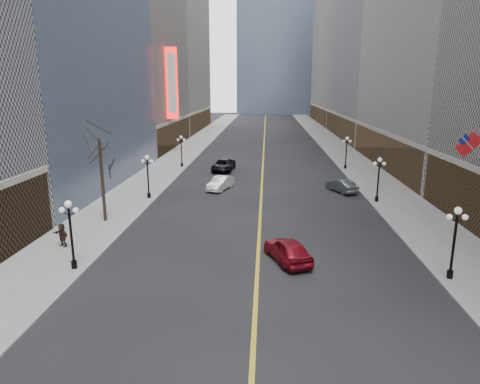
# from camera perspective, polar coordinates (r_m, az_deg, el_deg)

# --- Properties ---
(sidewalk_east) EXTENTS (6.00, 230.00, 0.15)m
(sidewalk_east) POSITION_cam_1_polar(r_m,az_deg,el_deg) (67.28, 15.11, 3.61)
(sidewalk_east) COLOR gray
(sidewalk_east) RESTS_ON ground
(sidewalk_west) EXTENTS (6.00, 230.00, 0.15)m
(sidewalk_west) POSITION_cam_1_polar(r_m,az_deg,el_deg) (67.47, -8.92, 3.95)
(sidewalk_west) COLOR gray
(sidewalk_west) RESTS_ON ground
(lane_line) EXTENTS (0.25, 200.00, 0.02)m
(lane_line) POSITION_cam_1_polar(r_m,az_deg,el_deg) (75.78, 3.15, 5.13)
(lane_line) COLOR gold
(lane_line) RESTS_ON ground
(bldg_east_c) EXTENTS (26.60, 40.60, 48.80)m
(bldg_east_c) POSITION_cam_1_polar(r_m,az_deg,el_deg) (105.85, 20.94, 19.91)
(bldg_east_c) COLOR #99999C
(bldg_east_c) RESTS_ON ground
(bldg_east_d) EXTENTS (26.60, 46.60, 62.80)m
(bldg_east_d) POSITION_cam_1_polar(r_m,az_deg,el_deg) (148.18, 16.04, 21.03)
(bldg_east_d) COLOR #A39987
(bldg_east_d) RESTS_ON ground
(bldg_west_c) EXTENTS (26.60, 30.60, 50.80)m
(bldg_west_c) POSITION_cam_1_polar(r_m,az_deg,el_deg) (88.39, -17.97, 22.16)
(bldg_west_c) COLOR #A39987
(bldg_west_c) RESTS_ON ground
(streetlamp_east_1) EXTENTS (1.26, 0.44, 4.52)m
(streetlamp_east_1) POSITION_cam_1_polar(r_m,az_deg,el_deg) (28.70, 26.73, -5.20)
(streetlamp_east_1) COLOR black
(streetlamp_east_1) RESTS_ON sidewalk_east
(streetlamp_east_2) EXTENTS (1.26, 0.44, 4.52)m
(streetlamp_east_2) POSITION_cam_1_polar(r_m,az_deg,el_deg) (45.21, 18.00, 2.19)
(streetlamp_east_2) COLOR black
(streetlamp_east_2) RESTS_ON sidewalk_east
(streetlamp_east_3) EXTENTS (1.26, 0.44, 4.52)m
(streetlamp_east_3) POSITION_cam_1_polar(r_m,az_deg,el_deg) (62.55, 14.00, 5.55)
(streetlamp_east_3) COLOR black
(streetlamp_east_3) RESTS_ON sidewalk_east
(streetlamp_west_1) EXTENTS (1.26, 0.44, 4.52)m
(streetlamp_west_1) POSITION_cam_1_polar(r_m,az_deg,el_deg) (29.07, -21.67, -4.44)
(streetlamp_west_1) COLOR black
(streetlamp_west_1) RESTS_ON sidewalk_west
(streetlamp_west_2) EXTENTS (1.26, 0.44, 4.52)m
(streetlamp_west_2) POSITION_cam_1_polar(r_m,az_deg,el_deg) (45.44, -12.20, 2.62)
(streetlamp_west_2) COLOR black
(streetlamp_west_2) RESTS_ON sidewalk_west
(streetlamp_west_3) EXTENTS (1.26, 0.44, 4.52)m
(streetlamp_west_3) POSITION_cam_1_polar(r_m,az_deg,el_deg) (62.71, -7.82, 5.86)
(streetlamp_west_3) COLOR black
(streetlamp_west_3) RESTS_ON sidewalk_west
(flag_5) EXTENTS (2.87, 0.12, 2.87)m
(flag_5) POSITION_cam_1_polar(r_m,az_deg,el_deg) (35.45, 28.41, 5.32)
(flag_5) COLOR #B2B2B7
(flag_5) RESTS_ON ground
(theatre_marquee) EXTENTS (2.00, 0.55, 12.00)m
(theatre_marquee) POSITION_cam_1_polar(r_m,az_deg,el_deg) (76.65, -9.06, 14.08)
(theatre_marquee) COLOR red
(theatre_marquee) RESTS_ON ground
(tree_west_far) EXTENTS (3.60, 3.60, 7.92)m
(tree_west_far) POSITION_cam_1_polar(r_m,az_deg,el_deg) (37.95, -18.16, 5.16)
(tree_west_far) COLOR #2D231C
(tree_west_far) RESTS_ON sidewalk_west
(car_nb_mid) EXTENTS (2.96, 4.90, 1.52)m
(car_nb_mid) POSITION_cam_1_polar(r_m,az_deg,el_deg) (49.08, -2.63, 1.19)
(car_nb_mid) COLOR silver
(car_nb_mid) RESTS_ON ground
(car_nb_far) EXTENTS (3.19, 6.06, 1.63)m
(car_nb_far) POSITION_cam_1_polar(r_m,az_deg,el_deg) (59.97, -2.22, 3.58)
(car_nb_far) COLOR black
(car_nb_far) RESTS_ON ground
(car_sb_mid) EXTENTS (3.60, 5.21, 1.65)m
(car_sb_mid) POSITION_cam_1_polar(r_m,az_deg,el_deg) (29.32, 6.36, -7.66)
(car_sb_mid) COLOR maroon
(car_sb_mid) RESTS_ON ground
(car_sb_far) EXTENTS (3.25, 4.66, 1.46)m
(car_sb_far) POSITION_cam_1_polar(r_m,az_deg,el_deg) (49.28, 13.42, 0.83)
(car_sb_far) COLOR #4A4E51
(car_sb_far) RESTS_ON ground
(ped_west_far) EXTENTS (1.63, 1.22, 1.74)m
(ped_west_far) POSITION_cam_1_polar(r_m,az_deg,el_deg) (33.93, -22.64, -5.30)
(ped_west_far) COLOR black
(ped_west_far) RESTS_ON sidewalk_west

